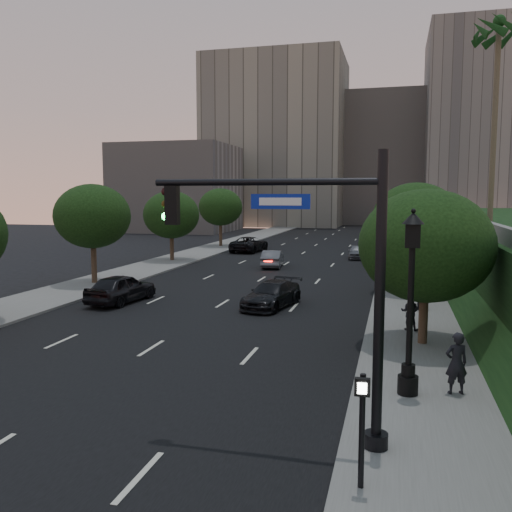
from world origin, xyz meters
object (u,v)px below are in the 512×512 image
(traffic_signal_mast, at_px, (331,296))
(street_lamp, at_px, (410,311))
(sedan_far_left, at_px, (249,244))
(sedan_near_right, at_px, (272,295))
(pedestrian_b, at_px, (410,312))
(sedan_near_left, at_px, (121,288))
(sedan_far_right, at_px, (357,252))
(sedan_mid_left, at_px, (273,259))
(pedestrian_c, at_px, (421,291))
(pedestrian_a, at_px, (456,363))

(traffic_signal_mast, bearing_deg, street_lamp, 63.25)
(traffic_signal_mast, xyz_separation_m, sedan_far_left, (-13.45, 42.31, -2.87))
(traffic_signal_mast, distance_m, sedan_far_left, 44.49)
(sedan_far_left, bearing_deg, traffic_signal_mast, 113.42)
(traffic_signal_mast, relative_size, sedan_near_right, 1.47)
(traffic_signal_mast, xyz_separation_m, pedestrian_b, (2.10, 11.64, -2.72))
(sedan_near_left, bearing_deg, sedan_far_left, -82.82)
(traffic_signal_mast, distance_m, pedestrian_b, 12.14)
(sedan_far_left, relative_size, sedan_far_right, 1.47)
(street_lamp, relative_size, sedan_far_right, 1.43)
(street_lamp, height_order, sedan_near_right, street_lamp)
(sedan_far_right, height_order, pedestrian_b, pedestrian_b)
(sedan_mid_left, bearing_deg, traffic_signal_mast, 98.59)
(street_lamp, relative_size, sedan_far_left, 0.97)
(traffic_signal_mast, height_order, pedestrian_b, traffic_signal_mast)
(pedestrian_b, relative_size, pedestrian_c, 0.83)
(sedan_far_left, relative_size, pedestrian_c, 3.02)
(traffic_signal_mast, height_order, sedan_far_left, traffic_signal_mast)
(pedestrian_a, bearing_deg, sedan_near_right, -72.99)
(sedan_far_left, bearing_deg, sedan_mid_left, 119.98)
(street_lamp, relative_size, sedan_near_right, 1.18)
(sedan_far_left, relative_size, sedan_near_right, 1.21)
(street_lamp, bearing_deg, sedan_mid_left, 110.60)
(sedan_near_right, height_order, sedan_far_right, sedan_near_right)
(sedan_far_left, height_order, pedestrian_a, pedestrian_a)
(pedestrian_a, xyz_separation_m, pedestrian_b, (-1.15, 7.54, -0.13))
(street_lamp, bearing_deg, traffic_signal_mast, -116.75)
(sedan_near_left, bearing_deg, sedan_far_right, -107.90)
(sedan_near_right, relative_size, sedan_far_right, 1.21)
(sedan_far_right, relative_size, pedestrian_a, 2.13)
(sedan_near_left, relative_size, pedestrian_a, 2.59)
(pedestrian_a, bearing_deg, pedestrian_c, -106.44)
(sedan_near_left, bearing_deg, sedan_mid_left, -99.59)
(traffic_signal_mast, bearing_deg, sedan_far_right, 93.04)
(sedan_near_right, bearing_deg, sedan_far_left, 119.38)
(traffic_signal_mast, bearing_deg, sedan_near_right, 107.66)
(traffic_signal_mast, distance_m, sedan_far_right, 39.08)
(sedan_mid_left, distance_m, sedan_far_left, 12.28)
(pedestrian_b, bearing_deg, pedestrian_a, 108.91)
(sedan_far_left, relative_size, pedestrian_a, 3.13)
(traffic_signal_mast, bearing_deg, pedestrian_c, 80.28)
(pedestrian_a, xyz_separation_m, pedestrian_c, (-0.48, 12.02, 0.03))
(sedan_mid_left, relative_size, pedestrian_c, 2.26)
(sedan_far_right, relative_size, pedestrian_c, 2.05)
(sedan_far_left, relative_size, pedestrian_b, 3.63)
(sedan_near_right, height_order, pedestrian_c, pedestrian_c)
(sedan_near_left, bearing_deg, traffic_signal_mast, 139.39)
(pedestrian_c, bearing_deg, sedan_near_right, -12.11)
(sedan_mid_left, bearing_deg, street_lamp, 104.05)
(street_lamp, height_order, pedestrian_a, street_lamp)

